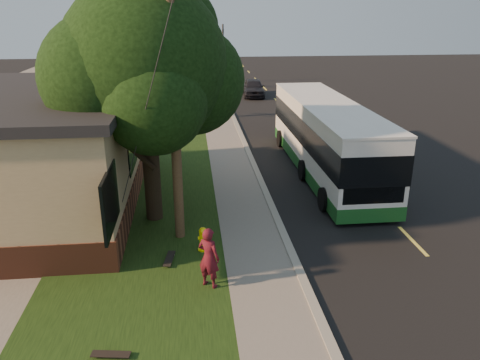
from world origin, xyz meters
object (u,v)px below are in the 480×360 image
(dumpster, at_px, (52,151))
(skateboarder, at_px, (209,258))
(traffic_signal, at_px, (223,49))
(skateboard_spare, at_px, (111,354))
(distant_car, at_px, (254,88))
(bare_tree_near, at_px, (179,87))
(skateboard_main, at_px, (169,259))
(fire_hydrant, at_px, (203,239))
(utility_pole, at_px, (173,93))
(leafy_tree, at_px, (146,67))
(transit_bus, at_px, (326,136))
(bare_tree_far, at_px, (187,67))

(dumpster, bearing_deg, skateboarder, -58.23)
(traffic_signal, xyz_separation_m, skateboard_spare, (-5.17, -38.41, -3.04))
(dumpster, xyz_separation_m, distant_car, (11.72, 17.20, 0.02))
(skateboarder, height_order, dumpster, skateboarder)
(skateboard_spare, height_order, distant_car, distant_car)
(bare_tree_near, height_order, skateboarder, bare_tree_near)
(traffic_signal, distance_m, skateboard_main, 34.92)
(bare_tree_near, distance_m, dumpster, 10.80)
(bare_tree_near, height_order, skateboard_spare, bare_tree_near)
(dumpster, bearing_deg, fire_hydrant, -53.41)
(skateboard_main, distance_m, dumpster, 11.11)
(utility_pole, height_order, skateboard_spare, utility_pole)
(skateboard_main, height_order, dumpster, dumpster)
(leafy_tree, xyz_separation_m, bare_tree_near, (0.67, 15.35, -3.02))
(utility_pole, height_order, leafy_tree, utility_pole)
(skateboard_spare, bearing_deg, skateboard_main, 74.43)
(skateboarder, distance_m, distant_car, 28.57)
(dumpster, bearing_deg, utility_pole, -53.26)
(utility_pole, xyz_separation_m, bare_tree_near, (-0.19, 17.01, -2.48))
(transit_bus, relative_size, skateboarder, 6.92)
(dumpster, bearing_deg, bare_tree_far, 73.38)
(leafy_tree, bearing_deg, bare_tree_far, 87.55)
(bare_tree_far, relative_size, skateboard_spare, 4.78)
(fire_hydrant, height_order, traffic_signal, traffic_signal)
(bare_tree_near, bearing_deg, skateboard_spare, -92.98)
(fire_hydrant, relative_size, transit_bus, 0.06)
(fire_hydrant, height_order, bare_tree_near, bare_tree_near)
(fire_hydrant, height_order, utility_pole, utility_pole)
(utility_pole, height_order, skateboard_main, utility_pole)
(transit_bus, distance_m, distant_car, 19.43)
(dumpster, bearing_deg, skateboard_spare, -71.03)
(fire_hydrant, bearing_deg, utility_pole, 125.38)
(fire_hydrant, xyz_separation_m, dumpster, (-6.67, 8.99, 0.26))
(fire_hydrant, xyz_separation_m, utility_pole, (-0.71, 0.99, 4.20))
(utility_pole, bearing_deg, fire_hydrant, -54.62)
(fire_hydrant, height_order, skateboard_main, fire_hydrant)
(leafy_tree, bearing_deg, skateboard_spare, -94.03)
(leafy_tree, xyz_separation_m, skateboard_spare, (-0.50, -7.06, -5.04))
(skateboarder, xyz_separation_m, skateboard_main, (-1.09, 1.40, -0.77))
(bare_tree_near, distance_m, skateboard_spare, 22.53)
(bare_tree_far, relative_size, traffic_signal, 0.73)
(bare_tree_near, xyz_separation_m, skateboard_main, (-0.09, -18.55, -2.02))
(skateboard_main, bearing_deg, traffic_signal, 83.24)
(fire_hydrant, relative_size, dumpster, 0.46)
(leafy_tree, distance_m, skateboard_main, 5.99)
(bare_tree_far, distance_m, skateboarder, 31.97)
(skateboard_spare, bearing_deg, leafy_tree, 85.97)
(skateboard_spare, bearing_deg, fire_hydrant, 64.86)
(bare_tree_far, distance_m, traffic_signal, 5.44)
(bare_tree_far, relative_size, dumpster, 2.53)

